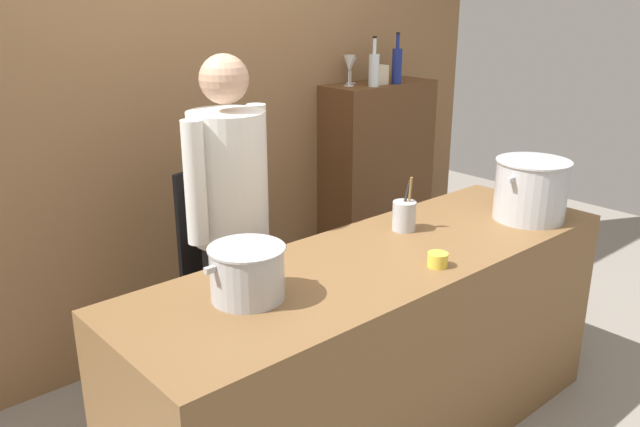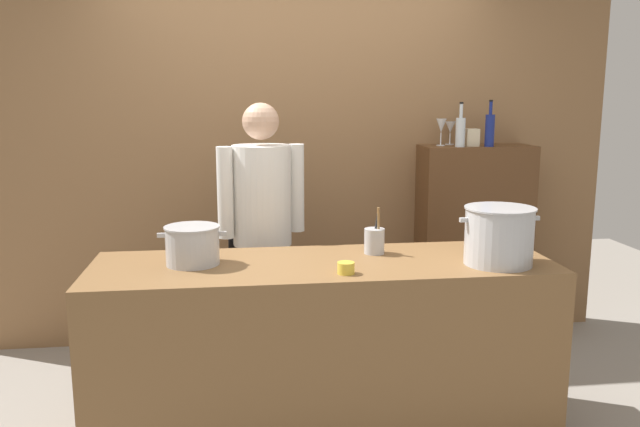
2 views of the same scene
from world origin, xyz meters
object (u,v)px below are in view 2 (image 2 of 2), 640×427
object	(u,v)px
butter_jar	(346,268)
wine_glass_wide	(441,127)
wine_bottle_clear	(460,131)
spice_tin_cream	(471,137)
stockpot_large	(499,236)
wine_bottle_cobalt	(490,129)
stockpot_small	(192,245)
chef	(262,223)
utensil_crock	(374,241)
wine_glass_tall	(450,128)

from	to	relation	value
butter_jar	wine_glass_wide	distance (m)	1.77
wine_bottle_clear	spice_tin_cream	world-z (taller)	wine_bottle_clear
stockpot_large	wine_glass_wide	xyz separation A→B (m)	(0.13, 1.35, 0.45)
wine_bottle_cobalt	stockpot_small	bearing A→B (deg)	-151.07
chef	wine_glass_wide	xyz separation A→B (m)	(1.23, 0.52, 0.53)
utensil_crock	spice_tin_cream	world-z (taller)	spice_tin_cream
stockpot_small	chef	bearing A→B (deg)	60.77
chef	utensil_crock	xyz separation A→B (m)	(0.55, -0.54, 0.00)
wine_bottle_cobalt	spice_tin_cream	size ratio (longest dim) A/B	2.64
wine_glass_wide	butter_jar	bearing A→B (deg)	-122.03
chef	wine_bottle_cobalt	world-z (taller)	wine_bottle_cobalt
wine_bottle_clear	wine_bottle_cobalt	size ratio (longest dim) A/B	0.95
wine_bottle_clear	spice_tin_cream	size ratio (longest dim) A/B	2.52
utensil_crock	wine_glass_wide	world-z (taller)	wine_glass_wide
wine_glass_wide	spice_tin_cream	xyz separation A→B (m)	(0.19, -0.07, -0.07)
utensil_crock	spice_tin_cream	bearing A→B (deg)	48.95
chef	butter_jar	world-z (taller)	chef
stockpot_small	wine_bottle_cobalt	bearing A→B (deg)	28.93
stockpot_large	wine_glass_wide	bearing A→B (deg)	84.34
stockpot_small	utensil_crock	bearing A→B (deg)	6.03
butter_jar	wine_glass_tall	world-z (taller)	wine_glass_tall
chef	spice_tin_cream	world-z (taller)	chef
stockpot_large	wine_bottle_clear	xyz separation A→B (m)	(0.23, 1.23, 0.43)
wine_bottle_clear	wine_glass_tall	xyz separation A→B (m)	(-0.00, 0.19, 0.01)
wine_bottle_cobalt	wine_glass_wide	world-z (taller)	wine_bottle_cobalt
wine_bottle_cobalt	wine_glass_tall	distance (m)	0.28
stockpot_large	utensil_crock	bearing A→B (deg)	152.51
wine_glass_tall	spice_tin_cream	distance (m)	0.18
stockpot_large	wine_bottle_cobalt	world-z (taller)	wine_bottle_cobalt
chef	butter_jar	size ratio (longest dim) A/B	20.85
stockpot_small	wine_glass_tall	xyz separation A→B (m)	(1.68, 1.24, 0.48)
butter_jar	wine_bottle_cobalt	world-z (taller)	wine_bottle_cobalt
utensil_crock	wine_bottle_cobalt	xyz separation A→B (m)	(0.97, 0.95, 0.51)
stockpot_large	utensil_crock	xyz separation A→B (m)	(-0.55, 0.28, -0.07)
butter_jar	wine_bottle_clear	bearing A→B (deg)	53.02
utensil_crock	wine_bottle_cobalt	size ratio (longest dim) A/B	0.80
butter_jar	wine_glass_tall	distance (m)	1.87
chef	stockpot_large	world-z (taller)	chef
wine_bottle_clear	wine_bottle_cobalt	bearing A→B (deg)	-0.53
spice_tin_cream	wine_bottle_clear	bearing A→B (deg)	-152.55
chef	spice_tin_cream	bearing A→B (deg)	179.32
chef	utensil_crock	world-z (taller)	chef
utensil_crock	stockpot_large	bearing A→B (deg)	-27.49
chef	wine_glass_wide	size ratio (longest dim) A/B	9.10
utensil_crock	wine_bottle_clear	world-z (taller)	wine_bottle_clear
wine_glass_tall	stockpot_small	bearing A→B (deg)	-143.67
utensil_crock	spice_tin_cream	size ratio (longest dim) A/B	2.10
butter_jar	chef	bearing A→B (deg)	110.91
chef	butter_jar	bearing A→B (deg)	92.58
stockpot_small	wine_bottle_cobalt	world-z (taller)	wine_bottle_cobalt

